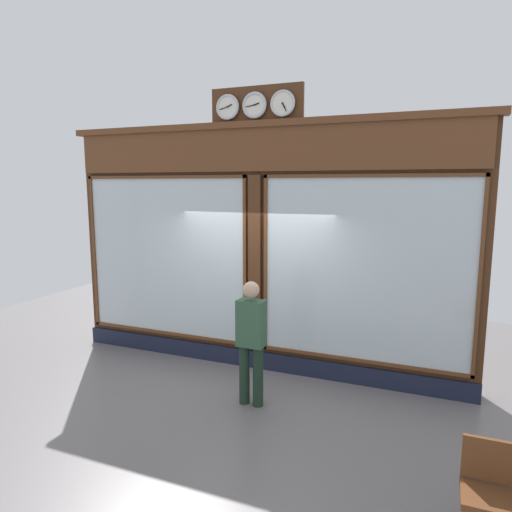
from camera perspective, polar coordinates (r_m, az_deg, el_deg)
ground_plane at (r=5.46m, az=-12.29°, el=-23.80°), size 14.00×14.00×0.00m
shop_facade at (r=7.26m, az=0.38°, el=1.15°), size 6.71×0.42×4.38m
pedestrian at (r=6.14m, az=-0.61°, el=-10.14°), size 0.36×0.23×1.69m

